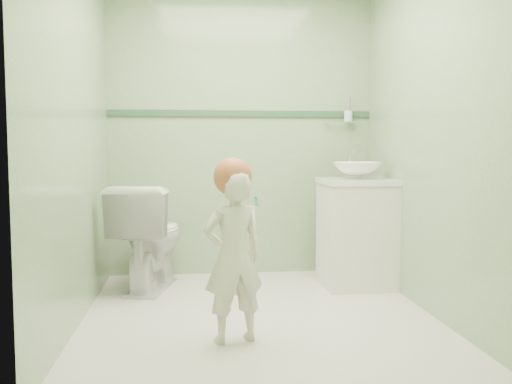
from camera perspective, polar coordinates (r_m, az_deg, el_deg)
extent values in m
plane|color=silver|center=(3.64, 0.27, -12.52)|extent=(2.50, 2.50, 0.00)
cube|color=#87A978|center=(4.73, -1.52, 6.15)|extent=(2.20, 0.04, 2.40)
cube|color=#87A978|center=(2.25, 4.08, 7.84)|extent=(2.20, 0.04, 2.40)
cube|color=#87A978|center=(3.53, -17.88, 6.46)|extent=(0.04, 2.50, 2.40)
cube|color=#87A978|center=(3.77, 17.21, 6.34)|extent=(0.04, 2.50, 2.40)
cube|color=#30533A|center=(4.72, -1.51, 7.98)|extent=(2.20, 0.02, 0.05)
cube|color=silver|center=(4.39, 10.16, -4.27)|extent=(0.52, 0.50, 0.80)
cube|color=white|center=(4.35, 10.23, 1.07)|extent=(0.54, 0.52, 0.04)
imported|color=white|center=(4.34, 10.25, 2.18)|extent=(0.37, 0.37, 0.13)
cylinder|color=silver|center=(4.53, 9.53, 3.00)|extent=(0.03, 0.03, 0.18)
cylinder|color=silver|center=(4.49, 9.72, 4.00)|extent=(0.02, 0.12, 0.02)
cylinder|color=silver|center=(4.83, 8.59, 7.02)|extent=(0.26, 0.02, 0.02)
cylinder|color=silver|center=(4.83, 9.36, 7.61)|extent=(0.07, 0.07, 0.09)
cylinder|color=#8F54BC|center=(4.82, 9.44, 8.44)|extent=(0.01, 0.01, 0.17)
cylinder|color=red|center=(4.83, 9.47, 8.43)|extent=(0.01, 0.01, 0.17)
imported|color=white|center=(4.32, -10.82, -4.44)|extent=(0.61, 0.86, 0.80)
imported|color=beige|center=(3.08, -2.32, -6.61)|extent=(0.39, 0.32, 0.95)
sphere|color=#AB5A32|center=(3.05, -2.38, 1.56)|extent=(0.21, 0.21, 0.21)
cylinder|color=#139575|center=(2.95, 0.01, -0.98)|extent=(0.04, 0.14, 0.06)
cube|color=white|center=(2.97, -1.44, -0.17)|extent=(0.03, 0.02, 0.02)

